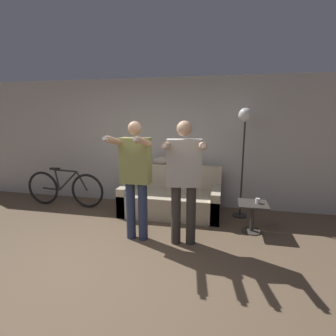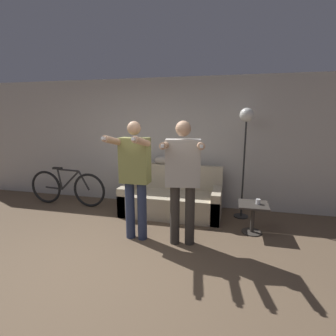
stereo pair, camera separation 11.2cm
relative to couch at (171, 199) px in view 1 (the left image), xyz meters
The scene contains 10 objects.
ground_plane 2.18m from the couch, 102.29° to the right, with size 16.00×16.00×0.00m, color brown.
wall_back 1.26m from the couch, 128.64° to the left, with size 10.00×0.05×2.60m.
couch is the anchor object (origin of this frame).
person_left 1.42m from the couch, 104.27° to the right, with size 0.51×0.67×1.78m.
person_right 1.46m from the couch, 70.25° to the right, with size 0.62×0.74×1.79m.
cat 0.82m from the couch, 129.38° to the left, with size 0.46×0.12×0.19m.
floor_lamp 1.87m from the couch, ahead, with size 0.26×0.26×1.99m.
side_table 1.54m from the couch, 20.13° to the right, with size 0.46×0.46×0.49m.
cup 1.62m from the couch, 19.06° to the right, with size 0.07×0.07×0.08m.
bicycle 2.25m from the couch, behind, with size 1.73×0.07×0.80m.
Camera 1 is at (1.42, -2.60, 1.86)m, focal length 28.00 mm.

